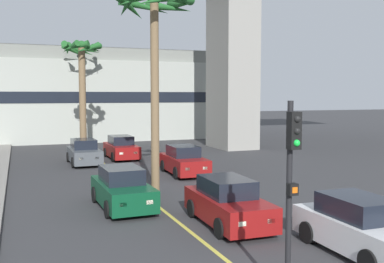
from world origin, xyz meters
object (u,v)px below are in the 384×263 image
object	(u,v)px
palm_tree_far_median	(82,63)
car_queue_fifth	(84,153)
traffic_light_median_near	(291,174)
car_queue_second	(184,161)
palm_tree_near_median	(155,25)
car_queue_sixth	(121,148)
car_queue_third	(360,228)
palm_tree_mid_median	(82,66)
car_queue_front	(228,203)
car_queue_fourth	(122,189)

from	to	relation	value
palm_tree_far_median	car_queue_fifth	bearing A→B (deg)	-97.36
car_queue_fifth	traffic_light_median_near	bearing A→B (deg)	-86.22
car_queue_second	palm_tree_near_median	bearing A→B (deg)	-123.38
car_queue_fifth	car_queue_sixth	distance (m)	3.12
car_queue_fifth	palm_tree_near_median	bearing A→B (deg)	-80.47
car_queue_second	palm_tree_far_median	xyz separation A→B (m)	(-3.24, 16.15, 6.34)
car_queue_third	palm_tree_mid_median	xyz separation A→B (m)	(-4.33, 22.80, 5.60)
car_queue_fifth	palm_tree_mid_median	xyz separation A→B (m)	(0.47, 3.68, 5.60)
palm_tree_mid_median	traffic_light_median_near	bearing A→B (deg)	-87.88
car_queue_second	palm_tree_near_median	world-z (taller)	palm_tree_near_median
traffic_light_median_near	car_queue_front	bearing A→B (deg)	77.28
car_queue_fifth	palm_tree_near_median	distance (m)	12.15
palm_tree_near_median	car_queue_fourth	bearing A→B (deg)	-137.15
car_queue_second	palm_tree_mid_median	size ratio (longest dim) A/B	0.51
car_queue_sixth	palm_tree_far_median	xyz separation A→B (m)	(-1.34, 8.90, 6.34)
car_queue_fifth	traffic_light_median_near	world-z (taller)	traffic_light_median_near
car_queue_third	palm_tree_far_median	distance (m)	30.45
car_queue_fourth	palm_tree_far_median	distance (m)	23.19
car_queue_second	car_queue_sixth	distance (m)	7.49
car_queue_front	palm_tree_mid_median	bearing A→B (deg)	96.54
car_queue_fifth	car_queue_sixth	bearing A→B (deg)	30.18
palm_tree_near_median	palm_tree_mid_median	distance (m)	13.85
car_queue_fourth	car_queue_second	bearing A→B (deg)	52.19
palm_tree_far_median	car_queue_sixth	bearing A→B (deg)	-81.41
car_queue_fourth	car_queue_fifth	size ratio (longest dim) A/B	1.00
car_queue_front	palm_tree_mid_median	world-z (taller)	palm_tree_mid_median
car_queue_fifth	palm_tree_mid_median	distance (m)	6.72
palm_tree_mid_median	palm_tree_far_median	bearing A→B (deg)	82.60
car_queue_fourth	car_queue_sixth	distance (m)	13.66
car_queue_third	car_queue_fourth	bearing A→B (deg)	124.02
car_queue_fifth	car_queue_sixth	world-z (taller)	same
car_queue_fourth	palm_tree_mid_median	size ratio (longest dim) A/B	0.51
car_queue_fifth	palm_tree_near_median	world-z (taller)	palm_tree_near_median
car_queue_third	car_queue_fifth	bearing A→B (deg)	104.09
car_queue_fourth	car_queue_sixth	world-z (taller)	same
car_queue_fifth	traffic_light_median_near	distance (m)	21.05
car_queue_second	car_queue_third	bearing A→B (deg)	-89.12
car_queue_third	car_queue_fourth	world-z (taller)	same
car_queue_fourth	palm_tree_near_median	distance (m)	7.03
car_queue_front	car_queue_third	bearing A→B (deg)	-60.53
car_queue_fifth	palm_tree_far_median	distance (m)	12.31
car_queue_fourth	car_queue_sixth	xyz separation A→B (m)	(2.84, 13.36, 0.00)
car_queue_front	car_queue_fourth	size ratio (longest dim) A/B	1.00
car_queue_second	palm_tree_mid_median	bearing A→B (deg)	113.77
car_queue_front	car_queue_fifth	distance (m)	15.53
car_queue_front	car_queue_fourth	world-z (taller)	same
car_queue_second	traffic_light_median_near	world-z (taller)	traffic_light_median_near
car_queue_second	palm_tree_near_median	xyz separation A→B (m)	(-2.90, -4.40, 6.56)
car_queue_fourth	palm_tree_mid_median	distance (m)	16.46
car_queue_front	traffic_light_median_near	distance (m)	6.08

